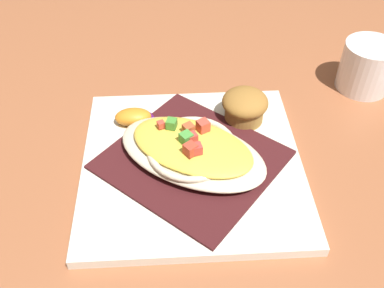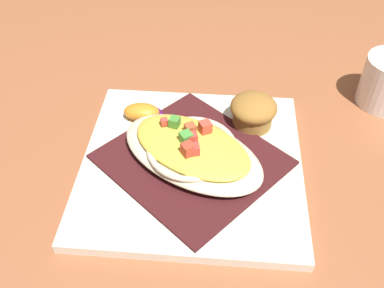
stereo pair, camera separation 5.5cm
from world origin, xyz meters
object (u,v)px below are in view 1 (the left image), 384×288
muffin (245,106)px  coffee_mug (367,69)px  square_plate (192,164)px  gratin_dish (192,149)px  orange_garnish (135,117)px

muffin → coffee_mug: size_ratio=0.58×
muffin → square_plate: bearing=-57.6°
gratin_dish → coffee_mug: coffee_mug is taller
gratin_dish → orange_garnish: bearing=-148.8°
square_plate → gratin_dish: size_ratio=1.28×
square_plate → orange_garnish: bearing=-148.8°
square_plate → orange_garnish: (-0.09, -0.06, 0.02)m
muffin → orange_garnish: bearing=-103.2°
gratin_dish → coffee_mug: 0.33m
gratin_dish → muffin: bearing=122.4°
orange_garnish → muffin: bearing=76.8°
muffin → orange_garnish: (-0.04, -0.15, -0.01)m
gratin_dish → orange_garnish: 0.11m
square_plate → coffee_mug: coffee_mug is taller
square_plate → orange_garnish: size_ratio=4.24×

